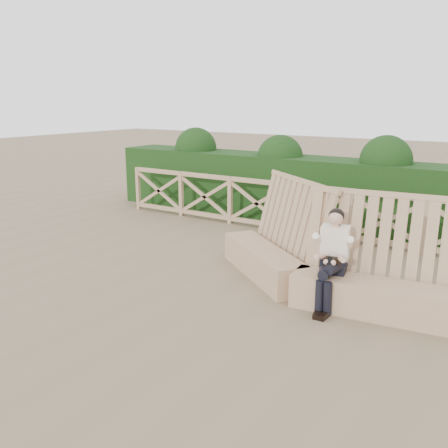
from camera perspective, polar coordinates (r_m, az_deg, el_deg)
The scene contains 5 objects.
ground at distance 7.70m, azimuth -0.10°, elevation -7.37°, with size 60.00×60.00×0.00m, color brown.
bench at distance 7.56m, azimuth 10.56°, elevation -4.79°, with size 4.13×1.96×1.60m.
woman at distance 6.98m, azimuth 12.29°, elevation -3.47°, with size 0.44×0.84×1.38m.
guardrail at distance 10.51m, azimuth 10.54°, elevation 1.44°, with size 10.10×0.09×1.10m.
hedge at distance 11.57m, azimuth 12.94°, elevation 3.47°, with size 12.00×1.20×1.50m, color black.
Camera 1 is at (3.97, -5.96, 2.83)m, focal length 40.00 mm.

